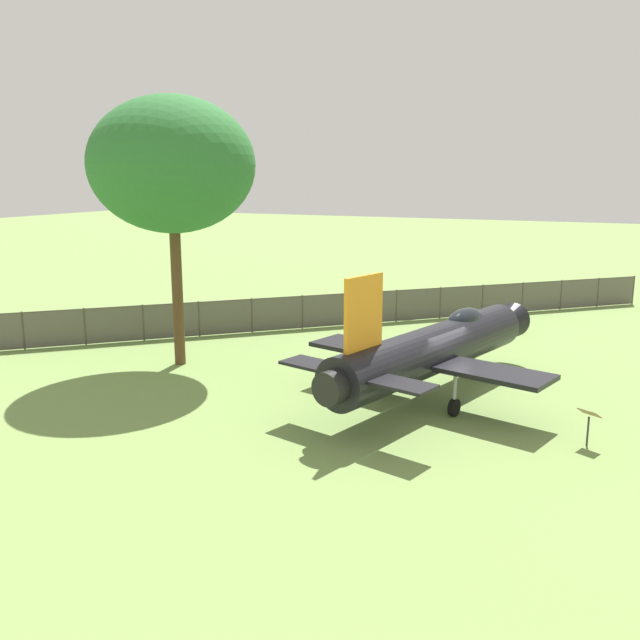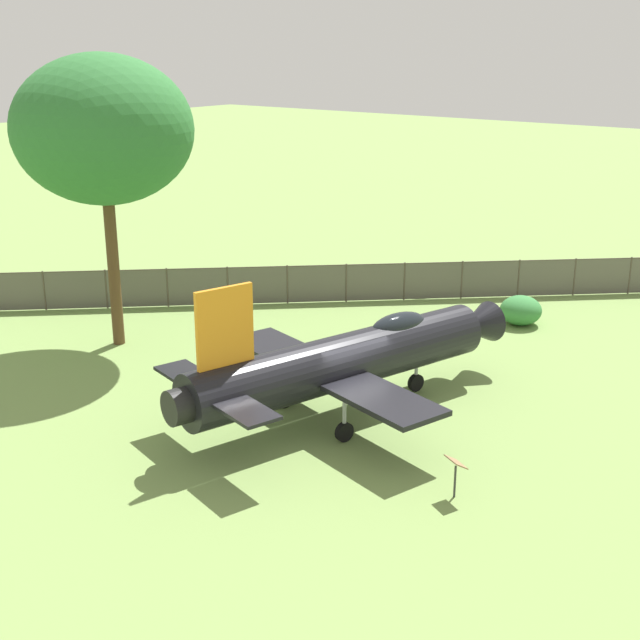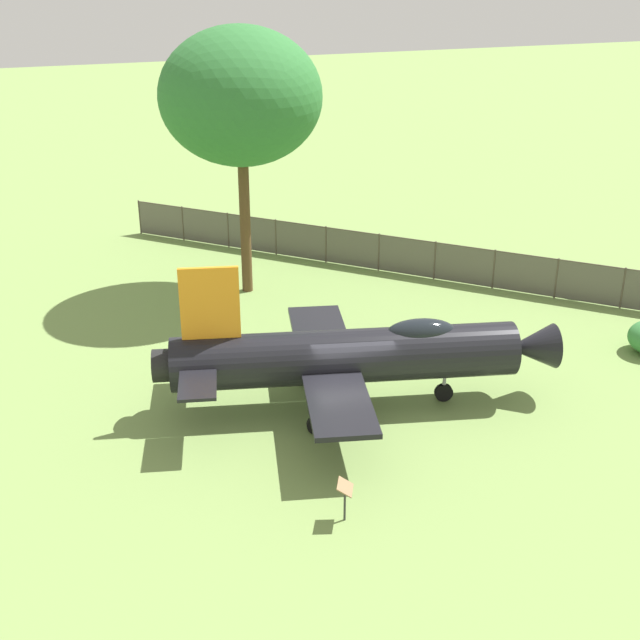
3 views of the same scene
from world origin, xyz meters
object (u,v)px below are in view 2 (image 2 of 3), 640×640
(shrub_by_tree, at_px, (521,310))
(info_plaque, at_px, (456,468))
(shade_tree, at_px, (103,130))
(display_jet, at_px, (350,358))
(shrub_near_fence, at_px, (421,285))

(shrub_by_tree, bearing_deg, info_plaque, -161.04)
(shade_tree, bearing_deg, info_plaque, -98.44)
(display_jet, height_order, shade_tree, shade_tree)
(display_jet, height_order, shrub_near_fence, display_jet)
(shrub_by_tree, xyz_separation_m, info_plaque, (-14.37, -4.94, 0.24))
(display_jet, relative_size, shade_tree, 1.15)
(shade_tree, relative_size, shrub_by_tree, 6.26)
(shade_tree, relative_size, shrub_near_fence, 6.98)
(display_jet, bearing_deg, shrub_near_fence, 37.38)
(shade_tree, height_order, shrub_near_fence, shade_tree)
(display_jet, distance_m, shrub_by_tree, 11.73)
(shrub_near_fence, relative_size, shrub_by_tree, 0.90)
(shade_tree, height_order, info_plaque, shade_tree)
(display_jet, xyz_separation_m, info_plaque, (-2.71, -5.35, -0.98))
(shrub_by_tree, bearing_deg, shrub_near_fence, 76.35)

